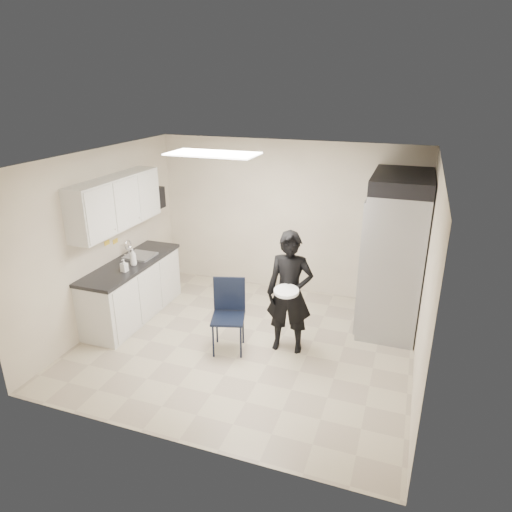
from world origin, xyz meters
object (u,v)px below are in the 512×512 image
at_px(folding_chair, 228,318).
at_px(man_tuxedo, 290,293).
at_px(lower_counter, 133,291).
at_px(commercial_fridge, 394,259).

bearing_deg(folding_chair, man_tuxedo, 5.94).
xyz_separation_m(lower_counter, folding_chair, (1.78, -0.42, 0.06)).
bearing_deg(commercial_fridge, man_tuxedo, -136.49).
distance_m(lower_counter, commercial_fridge, 3.98).
xyz_separation_m(lower_counter, commercial_fridge, (3.78, 1.07, 0.62)).
relative_size(commercial_fridge, folding_chair, 2.15).
relative_size(lower_counter, folding_chair, 1.95).
bearing_deg(man_tuxedo, lower_counter, 172.13).
distance_m(commercial_fridge, folding_chair, 2.56).
relative_size(lower_counter, man_tuxedo, 1.12).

